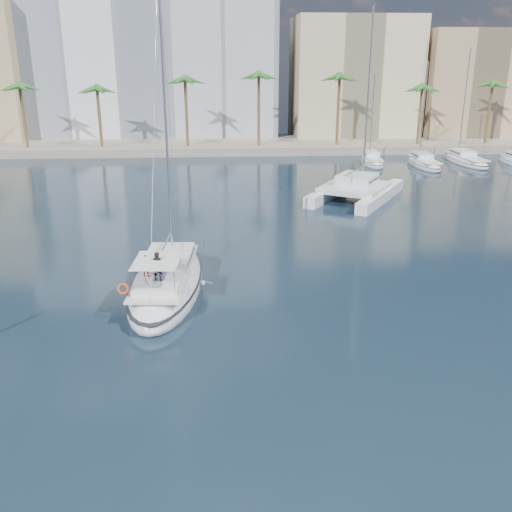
{
  "coord_description": "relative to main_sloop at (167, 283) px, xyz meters",
  "views": [
    {
      "loc": [
        -0.44,
        -28.87,
        13.67
      ],
      "look_at": [
        1.44,
        1.5,
        3.04
      ],
      "focal_mm": 40.0,
      "sensor_mm": 36.0,
      "label": 1
    }
  ],
  "objects": [
    {
      "name": "palm_right",
      "position": [
        37.9,
        53.04,
        9.71
      ],
      "size": [
        3.6,
        3.6,
        12.3
      ],
      "color": "brown",
      "rests_on": "ground"
    },
    {
      "name": "building_beige",
      "position": [
        25.9,
        66.04,
        9.43
      ],
      "size": [
        20.0,
        14.0,
        20.0
      ],
      "primitive_type": "cube",
      "color": "beige",
      "rests_on": "ground"
    },
    {
      "name": "ground",
      "position": [
        3.9,
        -3.96,
        -0.57
      ],
      "size": [
        160.0,
        160.0,
        0.0
      ],
      "primitive_type": "plane",
      "color": "black",
      "rests_on": "ground"
    },
    {
      "name": "moored_yacht_c",
      "position": [
        36.9,
        43.04,
        -0.57
      ],
      "size": [
        3.98,
        12.33,
        15.54
      ],
      "primitive_type": null,
      "rotation": [
        0.0,
        0.0,
        0.03
      ],
      "color": "white",
      "rests_on": "ground"
    },
    {
      "name": "catamaran",
      "position": [
        17.14,
        23.3,
        0.59
      ],
      "size": [
        12.02,
        14.1,
        18.38
      ],
      "rotation": [
        0.0,
        0.0,
        -0.55
      ],
      "color": "white",
      "rests_on": "ground"
    },
    {
      "name": "building_tan_right",
      "position": [
        45.9,
        64.04,
        8.43
      ],
      "size": [
        18.0,
        12.0,
        18.0
      ],
      "primitive_type": "cube",
      "color": "tan",
      "rests_on": "ground"
    },
    {
      "name": "moored_yacht_a",
      "position": [
        23.9,
        43.04,
        -0.57
      ],
      "size": [
        3.37,
        9.52,
        11.9
      ],
      "primitive_type": null,
      "rotation": [
        0.0,
        0.0,
        -0.07
      ],
      "color": "white",
      "rests_on": "ground"
    },
    {
      "name": "palm_centre",
      "position": [
        3.9,
        53.04,
        9.71
      ],
      "size": [
        3.6,
        3.6,
        12.3
      ],
      "color": "brown",
      "rests_on": "ground"
    },
    {
      "name": "quay",
      "position": [
        3.9,
        57.04,
        0.03
      ],
      "size": [
        120.0,
        14.0,
        1.2
      ],
      "primitive_type": "cube",
      "color": "gray",
      "rests_on": "ground"
    },
    {
      "name": "moored_yacht_b",
      "position": [
        30.4,
        41.04,
        -0.57
      ],
      "size": [
        3.32,
        10.83,
        13.72
      ],
      "primitive_type": null,
      "rotation": [
        0.0,
        0.0,
        -0.02
      ],
      "color": "white",
      "rests_on": "ground"
    },
    {
      "name": "building_modern",
      "position": [
        -8.1,
        69.04,
        13.43
      ],
      "size": [
        42.0,
        16.0,
        28.0
      ],
      "primitive_type": "cube",
      "color": "white",
      "rests_on": "ground"
    },
    {
      "name": "seagull",
      "position": [
        2.23,
        -0.43,
        0.11
      ],
      "size": [
        1.21,
        0.52,
        0.22
      ],
      "color": "silver",
      "rests_on": "ground"
    },
    {
      "name": "main_sloop",
      "position": [
        0.0,
        0.0,
        0.0
      ],
      "size": [
        5.02,
        13.44,
        19.6
      ],
      "rotation": [
        0.0,
        0.0,
        -0.06
      ],
      "color": "white",
      "rests_on": "ground"
    }
  ]
}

